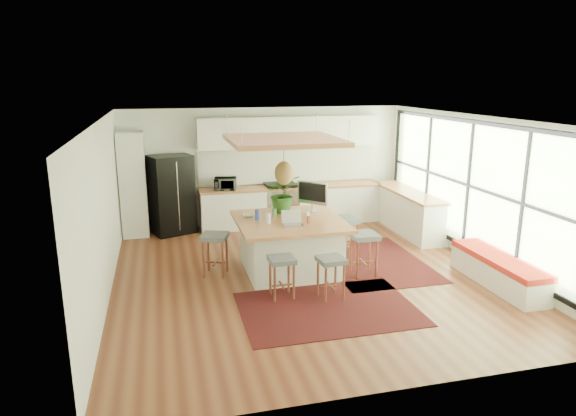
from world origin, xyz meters
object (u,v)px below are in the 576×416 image
object	(u,v)px
stool_near_right	(331,277)
stool_right_front	(363,256)
fridge	(172,192)
microwave	(225,182)
laptop	(293,218)
monitor	(312,198)
stool_left_side	(215,255)
stool_right_back	(344,239)
island	(289,245)
island_plant	(283,197)
stool_near_left	(282,276)

from	to	relation	value
stool_near_right	stool_right_front	xyz separation A→B (m)	(0.86, 0.78, 0.00)
fridge	microwave	xyz separation A→B (m)	(1.18, -0.04, 0.16)
stool_near_right	microwave	bearing A→B (deg)	104.61
stool_near_right	laptop	distance (m)	1.27
microwave	stool_right_front	bearing A→B (deg)	-48.98
monitor	stool_left_side	bearing A→B (deg)	-122.97
stool_near_right	stool_right_front	size ratio (longest dim) A/B	0.88
stool_near_right	stool_right_back	distance (m)	1.93
stool_right_front	stool_right_back	bearing A→B (deg)	90.43
monitor	microwave	world-z (taller)	monitor
fridge	monitor	xyz separation A→B (m)	(2.50, -2.39, 0.26)
stool_left_side	microwave	world-z (taller)	microwave
laptop	monitor	world-z (taller)	monitor
island	stool_right_back	size ratio (longest dim) A/B	2.37
stool_right_back	monitor	xyz separation A→B (m)	(-0.62, 0.07, 0.83)
island	stool_left_side	world-z (taller)	island
stool_right_back	microwave	distance (m)	3.18
stool_left_side	island_plant	world-z (taller)	island_plant
island	stool_right_back	xyz separation A→B (m)	(1.17, 0.38, -0.11)
laptop	island_plant	distance (m)	0.90
stool_right_front	microwave	size ratio (longest dim) A/B	1.57
island	microwave	distance (m)	2.96
stool_near_left	stool_near_right	distance (m)	0.76
microwave	stool_left_side	bearing A→B (deg)	-90.38
island_plant	stool_near_left	bearing A→B (deg)	-104.35
stool_left_side	stool_right_back	bearing A→B (deg)	6.85
stool_right_front	monitor	distance (m)	1.46
stool_right_front	stool_right_back	xyz separation A→B (m)	(-0.01, 0.95, 0.00)
fridge	island	xyz separation A→B (m)	(1.94, -2.83, -0.46)
stool_right_back	stool_near_right	bearing A→B (deg)	-116.33
fridge	stool_right_front	distance (m)	4.65
laptop	monitor	xyz separation A→B (m)	(0.58, 0.78, 0.14)
fridge	stool_near_left	world-z (taller)	fridge
island	island_plant	xyz separation A→B (m)	(0.02, 0.55, 0.74)
monitor	island_plant	distance (m)	0.54
monitor	island	bearing A→B (deg)	-95.17
stool_right_front	stool_left_side	xyz separation A→B (m)	(-2.49, 0.65, 0.00)
stool_near_right	monitor	xyz separation A→B (m)	(0.24, 1.79, 0.83)
stool_near_right	microwave	distance (m)	4.34
stool_near_right	stool_left_side	world-z (taller)	stool_left_side
laptop	microwave	distance (m)	3.22
fridge	stool_right_back	bearing A→B (deg)	-59.39
microwave	island_plant	world-z (taller)	island_plant
stool_left_side	stool_near_right	bearing A→B (deg)	-41.26
stool_right_front	stool_left_side	size ratio (longest dim) A/B	1.03
stool_left_side	laptop	world-z (taller)	laptop
laptop	microwave	bearing A→B (deg)	106.25
stool_right_front	island_plant	bearing A→B (deg)	136.00
stool_left_side	microwave	bearing A→B (deg)	78.57
stool_near_right	stool_right_back	world-z (taller)	stool_right_back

